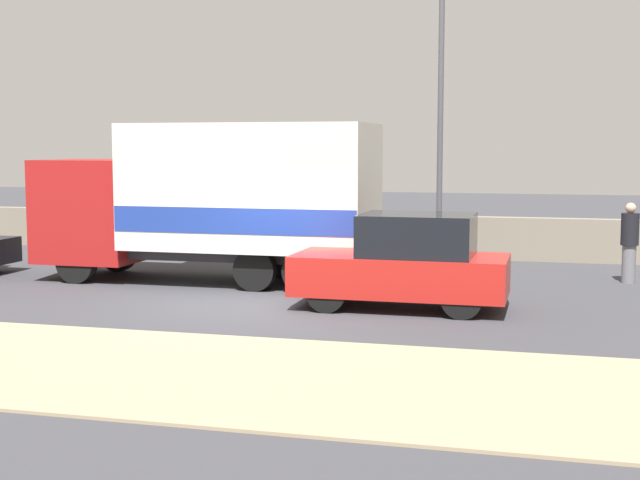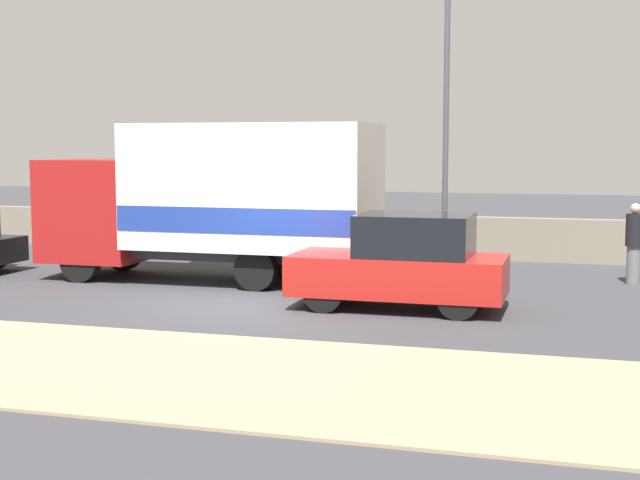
{
  "view_description": "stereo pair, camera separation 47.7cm",
  "coord_description": "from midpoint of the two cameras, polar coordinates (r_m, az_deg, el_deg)",
  "views": [
    {
      "loc": [
        5.05,
        -15.46,
        2.92
      ],
      "look_at": [
        0.62,
        1.26,
        1.08
      ],
      "focal_mm": 50.0,
      "sensor_mm": 36.0,
      "label": 1
    },
    {
      "loc": [
        5.51,
        -15.33,
        2.92
      ],
      "look_at": [
        0.62,
        1.26,
        1.08
      ],
      "focal_mm": 50.0,
      "sensor_mm": 36.0,
      "label": 2
    }
  ],
  "objects": [
    {
      "name": "ground_plane",
      "position": [
        16.54,
        -4.02,
        -4.12
      ],
      "size": [
        80.0,
        80.0,
        0.0
      ],
      "primitive_type": "plane",
      "color": "#38383D"
    },
    {
      "name": "pedestrian",
      "position": [
        19.93,
        18.56,
        -0.1
      ],
      "size": [
        0.37,
        0.37,
        1.72
      ],
      "color": "slate",
      "rests_on": "ground_plane"
    },
    {
      "name": "box_truck",
      "position": [
        19.14,
        -7.18,
        2.64
      ],
      "size": [
        7.27,
        2.51,
        3.37
      ],
      "rotation": [
        0.0,
        0.0,
        3.14
      ],
      "color": "maroon",
      "rests_on": "ground_plane"
    },
    {
      "name": "dirt_shoulder_foreground",
      "position": [
        11.99,
        -11.9,
        -8.07
      ],
      "size": [
        60.0,
        4.22,
        0.04
      ],
      "color": "#9E896B",
      "rests_on": "ground_plane"
    },
    {
      "name": "car_hatchback",
      "position": [
        15.99,
        4.65,
        -1.46
      ],
      "size": [
        3.8,
        1.71,
        1.71
      ],
      "rotation": [
        0.0,
        0.0,
        3.14
      ],
      "color": "#B21E19",
      "rests_on": "ground_plane"
    },
    {
      "name": "street_lamp",
      "position": [
        22.13,
        7.11,
        8.92
      ],
      "size": [
        0.56,
        0.28,
        6.98
      ],
      "color": "#4C4C51",
      "rests_on": "ground_plane"
    },
    {
      "name": "stone_wall_backdrop",
      "position": [
        23.77,
        1.95,
        0.34
      ],
      "size": [
        60.0,
        0.35,
        1.1
      ],
      "color": "gray",
      "rests_on": "ground_plane"
    }
  ]
}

